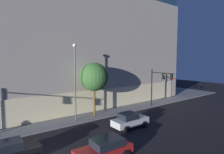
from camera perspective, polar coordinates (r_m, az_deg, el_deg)
name	(u,v)px	position (r m, az deg, el deg)	size (l,w,h in m)	color
modern_building	(76,44)	(38.40, -10.89, 9.78)	(33.11, 24.30, 21.36)	#4C4C51
traffic_light_far_corner	(160,81)	(29.49, 14.37, -1.19)	(0.36, 4.25, 5.91)	black
street_lamp_sidewalk	(75,74)	(22.55, -11.23, 0.98)	(0.44, 0.44, 9.24)	#535353
sidewalk_tree	(94,77)	(24.34, -5.44, 0.00)	(3.72, 3.72, 6.99)	brown
car_black	(10,152)	(16.41, -28.81, -19.37)	(4.05, 1.99, 1.58)	black
car_red	(104,149)	(14.99, -2.32, -21.05)	(4.42, 2.16, 1.56)	maroon
car_silver	(130,120)	(21.22, 5.44, -13.01)	(4.25, 2.01, 1.67)	#B7BABF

